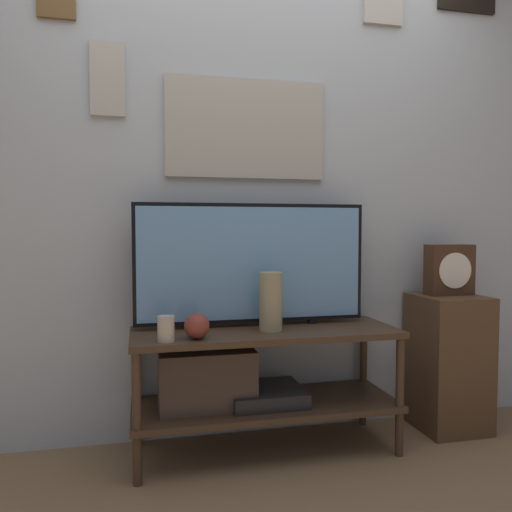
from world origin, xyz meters
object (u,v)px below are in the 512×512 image
(vase_round_glass, at_px, (197,326))
(vase_tall_ceramic, at_px, (271,301))
(mantel_clock, at_px, (449,270))
(television, at_px, (252,263))
(candle_jar, at_px, (166,329))

(vase_round_glass, relative_size, vase_tall_ceramic, 0.41)
(vase_round_glass, xyz_separation_m, mantel_clock, (1.40, 0.21, 0.21))
(vase_round_glass, distance_m, vase_tall_ceramic, 0.39)
(television, relative_size, vase_round_glass, 10.19)
(television, bearing_deg, mantel_clock, -1.41)
(television, distance_m, mantel_clock, 1.09)
(candle_jar, height_order, mantel_clock, mantel_clock)
(candle_jar, relative_size, mantel_clock, 0.41)
(vase_round_glass, distance_m, mantel_clock, 1.43)
(television, distance_m, candle_jar, 0.57)
(television, height_order, candle_jar, television)
(vase_round_glass, distance_m, candle_jar, 0.14)
(vase_tall_ceramic, bearing_deg, candle_jar, -165.94)
(television, bearing_deg, vase_round_glass, -142.13)
(vase_tall_ceramic, bearing_deg, vase_round_glass, -164.49)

